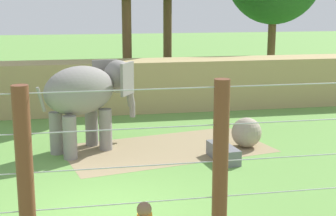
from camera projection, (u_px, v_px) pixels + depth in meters
The scene contains 7 objects.
ground_plane at pixel (106, 212), 11.01m from camera, with size 120.00×120.00×0.00m, color #609342.
dirt_patch at pixel (167, 149), 15.71m from camera, with size 6.21×3.31×0.01m, color #937F5B.
embankment_wall at pixel (87, 87), 20.67m from camera, with size 36.00×1.80×2.09m, color tan.
elephant at pixel (88, 93), 15.25m from camera, with size 3.22×2.70×2.68m.
enrichment_ball at pixel (246, 132), 15.80m from camera, with size 0.94×0.94×0.94m, color gray.
cable_fence at pixel (120, 180), 8.26m from camera, with size 10.38×0.27×3.27m.
feed_trough at pixel (223, 153), 14.55m from camera, with size 0.66×1.45×0.44m.
Camera 1 is at (-0.63, -10.36, 4.52)m, focal length 54.01 mm.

